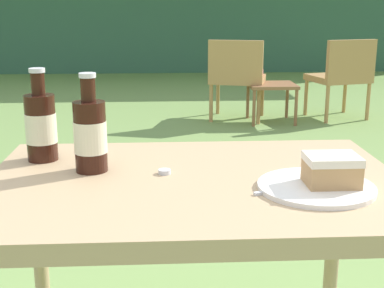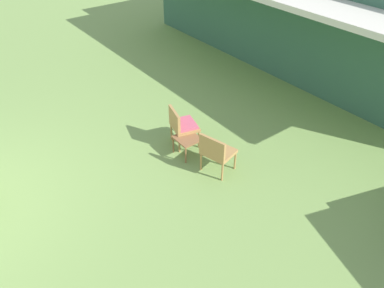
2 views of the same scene
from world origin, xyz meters
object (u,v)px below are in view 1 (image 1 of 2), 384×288
at_px(wicker_chair_cushioned, 237,74).
at_px(cake_on_plate, 324,179).
at_px(cola_bottle_far, 41,125).
at_px(garden_side_table, 272,89).
at_px(wicker_chair_plain, 342,73).
at_px(patio_table, 195,214).
at_px(cola_bottle_near, 90,134).

relative_size(wicker_chair_cushioned, cake_on_plate, 3.29).
bearing_deg(wicker_chair_cushioned, cola_bottle_far, 90.56).
bearing_deg(cola_bottle_far, garden_side_table, 70.44).
relative_size(wicker_chair_cushioned, garden_side_table, 1.76).
distance_m(garden_side_table, cake_on_plate, 4.08).
distance_m(wicker_chair_cushioned, wicker_chair_plain, 1.03).
bearing_deg(wicker_chair_cushioned, garden_side_table, 175.61).
distance_m(wicker_chair_plain, garden_side_table, 0.73).
bearing_deg(wicker_chair_cushioned, patio_table, 95.98).
xyz_separation_m(cola_bottle_near, cola_bottle_far, (-0.13, 0.09, 0.00)).
bearing_deg(cola_bottle_far, cake_on_plate, -21.80).
relative_size(patio_table, cake_on_plate, 3.79).
bearing_deg(patio_table, wicker_chair_plain, 67.18).
bearing_deg(wicker_chair_plain, wicker_chair_cushioned, -15.71).
xyz_separation_m(wicker_chair_plain, cola_bottle_far, (-2.04, -3.84, 0.38)).
relative_size(garden_side_table, cola_bottle_far, 2.01).
bearing_deg(cake_on_plate, cola_bottle_far, 158.20).
distance_m(cake_on_plate, cola_bottle_far, 0.66).
height_order(wicker_chair_cushioned, cola_bottle_near, cola_bottle_near).
relative_size(wicker_chair_plain, patio_table, 0.87).
distance_m(cake_on_plate, cola_bottle_near, 0.51).
bearing_deg(wicker_chair_plain, patio_table, 52.53).
height_order(wicker_chair_plain, cola_bottle_near, cola_bottle_near).
relative_size(wicker_chair_plain, cola_bottle_near, 3.54).
xyz_separation_m(wicker_chair_plain, cake_on_plate, (-1.43, -4.09, 0.32)).
distance_m(garden_side_table, patio_table, 4.04).
xyz_separation_m(cake_on_plate, cola_bottle_far, (-0.61, 0.24, 0.06)).
xyz_separation_m(wicker_chair_cushioned, cake_on_plate, (-0.40, -4.11, 0.32)).
bearing_deg(patio_table, garden_side_table, 75.98).
relative_size(wicker_chair_cushioned, cola_bottle_near, 3.54).
bearing_deg(cake_on_plate, garden_side_table, 79.78).
distance_m(wicker_chair_cushioned, garden_side_table, 0.36).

